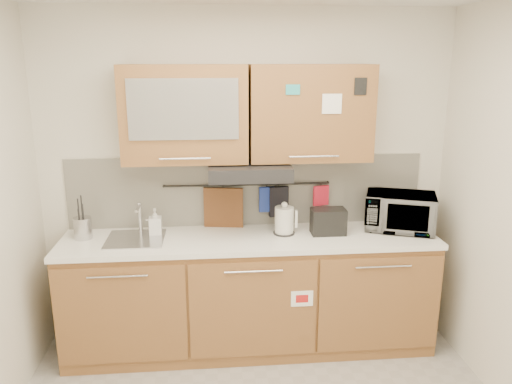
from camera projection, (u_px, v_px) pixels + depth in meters
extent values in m
plane|color=silver|center=(247.00, 178.00, 3.96)|extent=(3.20, 0.00, 3.20)
cube|color=#955B35|center=(250.00, 294.00, 3.89)|extent=(2.80, 0.60, 0.88)
cube|color=black|center=(250.00, 339.00, 3.99)|extent=(2.80, 0.54, 0.10)
cube|color=olive|center=(121.00, 316.00, 3.50)|extent=(0.91, 0.02, 0.74)
cylinder|color=silver|center=(117.00, 277.00, 3.40)|extent=(0.41, 0.01, 0.01)
cube|color=olive|center=(253.00, 310.00, 3.58)|extent=(0.91, 0.02, 0.74)
cylinder|color=silver|center=(254.00, 272.00, 3.48)|extent=(0.41, 0.01, 0.01)
cube|color=olive|center=(380.00, 304.00, 3.66)|extent=(0.91, 0.02, 0.74)
cylinder|color=silver|center=(384.00, 267.00, 3.56)|extent=(0.41, 0.01, 0.01)
cube|color=white|center=(250.00, 239.00, 3.76)|extent=(2.82, 0.62, 0.04)
cube|color=silver|center=(247.00, 191.00, 3.97)|extent=(2.80, 0.02, 0.56)
cube|color=#955B35|center=(185.00, 114.00, 3.61)|extent=(0.90, 0.35, 0.70)
cube|color=silver|center=(183.00, 109.00, 3.42)|extent=(0.76, 0.02, 0.42)
cube|color=olive|center=(310.00, 113.00, 3.69)|extent=(0.90, 0.35, 0.70)
cube|color=white|center=(332.00, 104.00, 3.51)|extent=(0.14, 0.00, 0.14)
cube|color=black|center=(249.00, 170.00, 3.69)|extent=(0.60, 0.46, 0.10)
cube|color=silver|center=(136.00, 240.00, 3.69)|extent=(0.42, 0.40, 0.03)
cylinder|color=silver|center=(140.00, 218.00, 3.82)|extent=(0.03, 0.03, 0.24)
cylinder|color=silver|center=(138.00, 208.00, 3.72)|extent=(0.02, 0.18, 0.02)
cylinder|color=black|center=(247.00, 185.00, 3.92)|extent=(1.30, 0.02, 0.02)
cylinder|color=#B6B6BB|center=(83.00, 228.00, 3.70)|extent=(0.17, 0.17, 0.16)
cylinder|color=black|center=(79.00, 219.00, 3.69)|extent=(0.01, 0.01, 0.31)
cylinder|color=black|center=(84.00, 222.00, 3.67)|extent=(0.01, 0.01, 0.27)
cylinder|color=black|center=(83.00, 217.00, 3.70)|extent=(0.01, 0.01, 0.33)
cylinder|color=black|center=(79.00, 224.00, 3.67)|extent=(0.01, 0.01, 0.24)
cylinder|color=silver|center=(284.00, 221.00, 3.80)|extent=(0.14, 0.14, 0.21)
sphere|color=silver|center=(284.00, 205.00, 3.76)|extent=(0.05, 0.05, 0.05)
cube|color=silver|center=(296.00, 219.00, 3.80)|extent=(0.02, 0.03, 0.13)
cylinder|color=black|center=(284.00, 233.00, 3.82)|extent=(0.16, 0.16, 0.01)
cube|color=black|center=(328.00, 221.00, 3.80)|extent=(0.26, 0.16, 0.20)
cube|color=black|center=(323.00, 210.00, 3.77)|extent=(0.07, 0.11, 0.01)
cube|color=black|center=(335.00, 210.00, 3.78)|extent=(0.07, 0.11, 0.01)
imported|color=#999999|center=(400.00, 212.00, 3.89)|extent=(0.61, 0.51, 0.29)
imported|color=#999999|center=(155.00, 222.00, 3.77)|extent=(0.10, 0.10, 0.21)
cube|color=brown|center=(223.00, 212.00, 3.94)|extent=(0.31, 0.07, 0.38)
cube|color=#213799|center=(267.00, 199.00, 3.95)|extent=(0.12, 0.03, 0.20)
cube|color=black|center=(279.00, 201.00, 3.96)|extent=(0.16, 0.06, 0.24)
cube|color=red|center=(321.00, 196.00, 3.98)|extent=(0.13, 0.05, 0.16)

